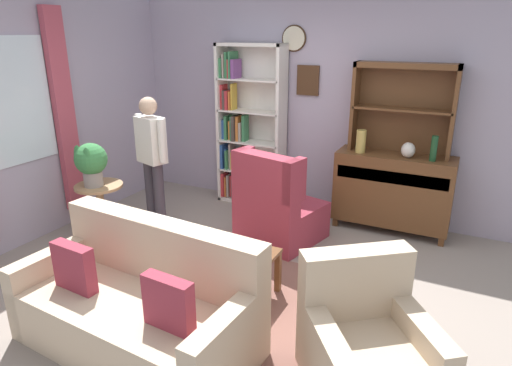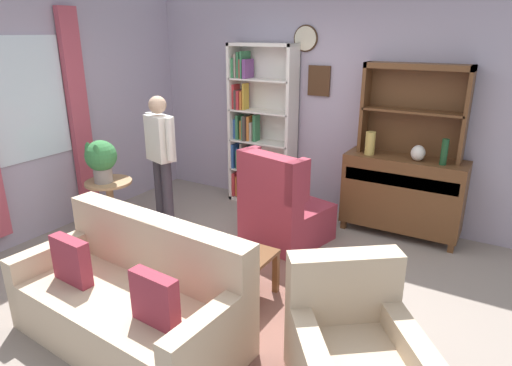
% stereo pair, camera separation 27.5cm
% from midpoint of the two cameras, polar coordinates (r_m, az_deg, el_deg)
% --- Properties ---
extents(ground_plane, '(5.40, 4.60, 0.02)m').
position_cam_midpoint_polar(ground_plane, '(4.25, -0.70, -12.88)').
color(ground_plane, gray).
extents(wall_back, '(5.00, 0.09, 2.80)m').
position_cam_midpoint_polar(wall_back, '(5.60, 10.83, 10.14)').
color(wall_back, '#A399AD').
rests_on(wall_back, ground_plane).
extents(wall_left, '(0.16, 4.20, 2.80)m').
position_cam_midpoint_polar(wall_left, '(5.43, -24.55, 8.43)').
color(wall_left, '#A399AD').
rests_on(wall_left, ground_plane).
extents(area_rug, '(2.29, 1.82, 0.01)m').
position_cam_midpoint_polar(area_rug, '(3.95, -0.48, -15.48)').
color(area_rug, brown).
rests_on(area_rug, ground_plane).
extents(bookshelf, '(0.90, 0.30, 2.10)m').
position_cam_midpoint_polar(bookshelf, '(5.89, 1.46, 6.90)').
color(bookshelf, silver).
rests_on(bookshelf, ground_plane).
extents(sideboard, '(1.30, 0.45, 0.92)m').
position_cam_midpoint_polar(sideboard, '(5.30, 19.76, -1.19)').
color(sideboard, brown).
rests_on(sideboard, ground_plane).
extents(sideboard_hutch, '(1.10, 0.26, 1.00)m').
position_cam_midpoint_polar(sideboard_hutch, '(5.16, 21.32, 10.20)').
color(sideboard_hutch, brown).
rests_on(sideboard_hutch, sideboard).
extents(vase_tall, '(0.11, 0.11, 0.26)m').
position_cam_midpoint_polar(vase_tall, '(5.15, 16.01, 4.94)').
color(vase_tall, tan).
rests_on(vase_tall, sideboard).
extents(vase_round, '(0.15, 0.15, 0.17)m').
position_cam_midpoint_polar(vase_round, '(5.08, 21.66, 3.60)').
color(vase_round, beige).
rests_on(vase_round, sideboard).
extents(bottle_wine, '(0.07, 0.07, 0.28)m').
position_cam_midpoint_polar(bottle_wine, '(5.01, 24.60, 3.65)').
color(bottle_wine, '#194223').
rests_on(bottle_wine, sideboard).
extents(couch_floral, '(1.85, 0.97, 0.90)m').
position_cam_midpoint_polar(couch_floral, '(3.52, -13.39, -14.72)').
color(couch_floral, '#C6AD8E').
rests_on(couch_floral, ground_plane).
extents(armchair_floral, '(1.07, 1.07, 0.88)m').
position_cam_midpoint_polar(armchair_floral, '(3.10, 14.97, -20.78)').
color(armchair_floral, '#C6AD8E').
rests_on(armchair_floral, ground_plane).
extents(wingback_chair, '(0.95, 0.96, 1.05)m').
position_cam_midpoint_polar(wingback_chair, '(4.85, 5.00, -3.52)').
color(wingback_chair, maroon).
rests_on(wingback_chair, ground_plane).
extents(plant_stand, '(0.52, 0.52, 0.63)m').
position_cam_midpoint_polar(plant_stand, '(5.30, -16.85, -2.25)').
color(plant_stand, '#A87F56').
rests_on(plant_stand, ground_plane).
extents(potted_plant_large, '(0.35, 0.35, 0.48)m').
position_cam_midpoint_polar(potted_plant_large, '(5.11, -17.96, 3.04)').
color(potted_plant_large, gray).
rests_on(potted_plant_large, plant_stand).
extents(potted_plant_small, '(0.23, 0.23, 0.31)m').
position_cam_midpoint_polar(potted_plant_small, '(5.04, -15.03, -5.74)').
color(potted_plant_small, gray).
rests_on(potted_plant_small, ground_plane).
extents(person_reading, '(0.52, 0.29, 1.56)m').
position_cam_midpoint_polar(person_reading, '(5.19, -10.69, 3.84)').
color(person_reading, '#38333D').
rests_on(person_reading, ground_plane).
extents(coffee_table, '(0.80, 0.50, 0.42)m').
position_cam_midpoint_polar(coffee_table, '(3.95, -1.70, -9.52)').
color(coffee_table, brown).
rests_on(coffee_table, ground_plane).
extents(book_stack, '(0.22, 0.15, 0.08)m').
position_cam_midpoint_polar(book_stack, '(3.86, -0.63, -8.49)').
color(book_stack, gray).
rests_on(book_stack, coffee_table).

